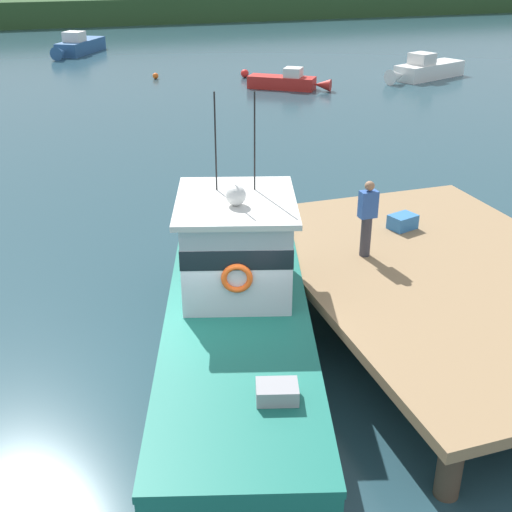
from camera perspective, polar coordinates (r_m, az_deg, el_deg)
ground_plane at (r=12.45m, az=-3.14°, el=-9.39°), size 200.00×200.00×0.00m
dock at (r=13.73m, az=16.44°, el=-1.73°), size 6.00×9.00×1.20m
main_fishing_boat at (r=12.01m, az=-1.62°, el=-5.07°), size 4.70×9.91×4.80m
crate_single_by_cleat at (r=15.41m, az=12.61°, el=2.92°), size 0.70×0.59×0.33m
deckhand_by_the_boat at (r=13.64m, az=9.63°, el=3.35°), size 0.36×0.22×1.63m
moored_boat_far_right at (r=41.11m, az=14.47°, el=15.38°), size 5.97×3.23×1.51m
moored_boat_near_channel at (r=36.98m, az=2.74°, el=14.88°), size 4.20×3.39×1.15m
moored_boat_far_left at (r=51.27m, az=-15.18°, el=17.18°), size 4.29×6.00×1.59m
mooring_buoy_outer at (r=40.35m, az=-8.71°, el=15.19°), size 0.35×0.35×0.35m
mooring_buoy_inshore at (r=40.36m, az=-0.98°, el=15.56°), size 0.47×0.47×0.47m
far_shoreline at (r=72.19m, az=-17.25°, el=19.61°), size 120.00×8.00×2.40m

